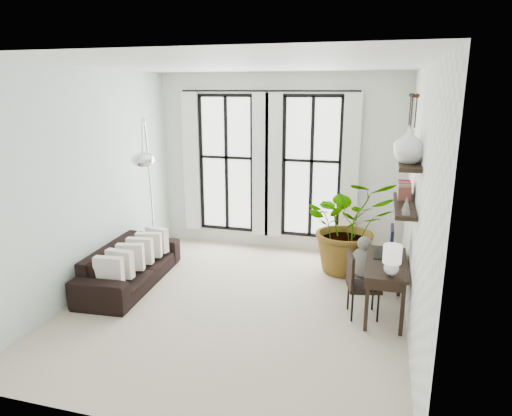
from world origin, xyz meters
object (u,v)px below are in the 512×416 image
at_px(desk_chair, 358,281).
at_px(buddha, 363,265).
at_px(plant, 348,225).
at_px(desk, 386,266).
at_px(sofa, 130,265).
at_px(arc_lamp, 146,156).

distance_m(desk_chair, buddha, 1.04).
xyz_separation_m(desk_chair, buddha, (0.03, 1.03, -0.17)).
height_order(plant, desk, plant).
relative_size(sofa, arc_lamp, 0.83).
bearing_deg(arc_lamp, sofa, -101.74).
relative_size(desk, arc_lamp, 0.49).
bearing_deg(buddha, sofa, -164.95).
bearing_deg(arc_lamp, desk, -7.47).
relative_size(desk_chair, arc_lamp, 0.35).
height_order(plant, desk_chair, plant).
xyz_separation_m(sofa, desk, (3.75, 0.02, 0.39)).
bearing_deg(arc_lamp, plant, 16.78).
height_order(desk_chair, buddha, desk_chair).
bearing_deg(sofa, plant, -69.67).
xyz_separation_m(desk, desk_chair, (-0.34, -0.13, -0.20)).
height_order(arc_lamp, buddha, arc_lamp).
relative_size(plant, arc_lamp, 0.63).
xyz_separation_m(sofa, desk_chair, (3.41, -0.11, 0.19)).
distance_m(desk, buddha, 1.03).
bearing_deg(buddha, desk_chair, -91.48).
relative_size(desk, desk_chair, 1.42).
bearing_deg(desk, arc_lamp, 172.53).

